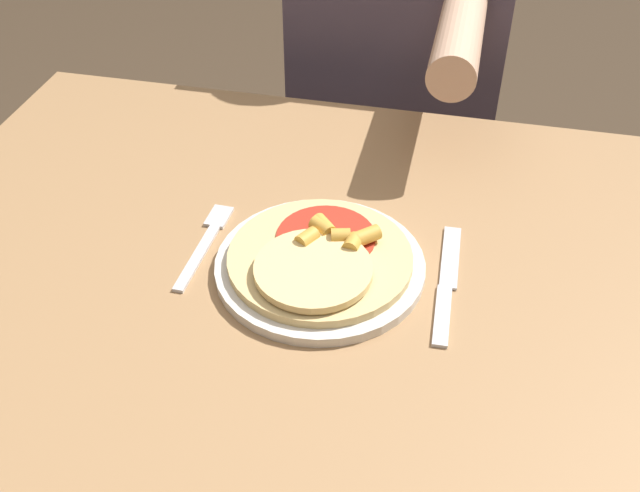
# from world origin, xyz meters

# --- Properties ---
(dining_table) EXTENTS (1.08, 0.94, 0.72)m
(dining_table) POSITION_xyz_m (0.00, 0.00, 0.62)
(dining_table) COLOR #9E754C
(dining_table) RESTS_ON ground_plane
(plate) EXTENTS (0.26, 0.26, 0.01)m
(plate) POSITION_xyz_m (0.04, 0.05, 0.73)
(plate) COLOR silver
(plate) RESTS_ON dining_table
(pizza) EXTENTS (0.23, 0.23, 0.04)m
(pizza) POSITION_xyz_m (0.04, 0.04, 0.75)
(pizza) COLOR #DBBC7A
(pizza) RESTS_ON plate
(fork) EXTENTS (0.03, 0.18, 0.00)m
(fork) POSITION_xyz_m (-0.12, 0.07, 0.73)
(fork) COLOR silver
(fork) RESTS_ON dining_table
(knife) EXTENTS (0.03, 0.22, 0.00)m
(knife) POSITION_xyz_m (0.20, 0.05, 0.73)
(knife) COLOR silver
(knife) RESTS_ON dining_table
(person_diner) EXTENTS (0.40, 0.52, 1.19)m
(person_diner) POSITION_xyz_m (0.05, 0.70, 0.69)
(person_diner) COLOR #2D2D38
(person_diner) RESTS_ON ground_plane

